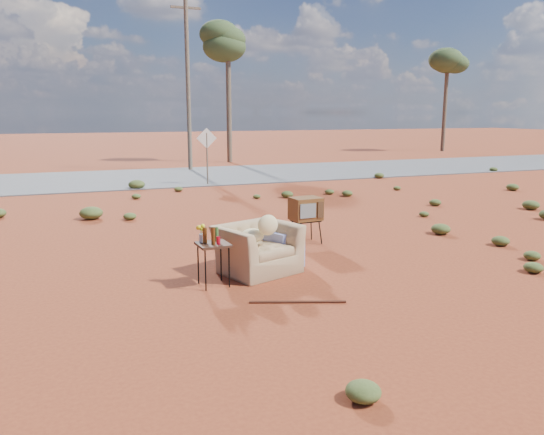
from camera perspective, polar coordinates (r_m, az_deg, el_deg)
name	(u,v)px	position (r m, az deg, el deg)	size (l,w,h in m)	color
ground	(291,277)	(9.12, 2.09, -6.43)	(140.00, 140.00, 0.00)	maroon
highway	(157,177)	(23.41, -12.27, 4.24)	(140.00, 7.00, 0.04)	#565659
armchair	(262,242)	(9.35, -1.13, -2.61)	(1.67, 1.41, 1.13)	#9B7B55
tv_unit	(306,209)	(11.28, 3.66, 0.87)	(0.66, 0.55, 1.00)	black
side_table	(210,242)	(8.56, -6.64, -2.61)	(0.52, 0.52, 0.99)	#361E13
rusty_bar	(298,302)	(7.93, 2.78, -9.05)	(0.04, 0.04, 1.43)	#522315
road_sign	(207,146)	(20.63, -7.03, 7.64)	(0.78, 0.06, 2.19)	brown
eucalyptus_center	(228,44)	(30.41, -4.77, 18.12)	(3.20, 3.20, 7.60)	brown
eucalyptus_right	(447,67)	(40.97, 18.35, 15.13)	(3.20, 3.20, 7.10)	brown
utility_pole_center	(188,83)	(26.10, -9.03, 14.13)	(1.40, 0.20, 8.00)	brown
scrub_patch	(189,223)	(12.94, -8.88, -0.61)	(17.49, 8.07, 0.33)	#4A5927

